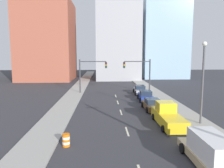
{
  "coord_description": "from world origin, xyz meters",
  "views": [
    {
      "loc": [
        -2.15,
        -2.93,
        6.73
      ],
      "look_at": [
        -0.68,
        31.64,
        2.2
      ],
      "focal_mm": 35.0,
      "sensor_mm": 36.0,
      "label": 1
    }
  ],
  "objects": [
    {
      "name": "sidewalk_right",
      "position": [
        7.15,
        44.26,
        0.08
      ],
      "size": [
        3.03,
        88.53,
        0.16
      ],
      "color": "#9E9B93",
      "rests_on": "ground"
    },
    {
      "name": "street_lamp",
      "position": [
        7.37,
        17.32,
        4.67
      ],
      "size": [
        0.44,
        0.44,
        8.03
      ],
      "color": "#4C4C51",
      "rests_on": "ground"
    },
    {
      "name": "sedan_brown",
      "position": [
        4.0,
        23.39,
        0.65
      ],
      "size": [
        2.22,
        4.42,
        1.42
      ],
      "rotation": [
        0.0,
        0.0,
        0.02
      ],
      "color": "brown",
      "rests_on": "ground"
    },
    {
      "name": "sedan_blue",
      "position": [
        4.28,
        29.1,
        0.69
      ],
      "size": [
        2.33,
        4.49,
        1.51
      ],
      "rotation": [
        0.0,
        0.0,
        -0.05
      ],
      "color": "navy",
      "rests_on": "ground"
    },
    {
      "name": "box_truck_tan",
      "position": [
        4.33,
        9.24,
        0.96
      ],
      "size": [
        2.23,
        5.91,
        2.01
      ],
      "rotation": [
        0.0,
        0.0,
        -0.0
      ],
      "color": "tan",
      "rests_on": "ground"
    },
    {
      "name": "building_glass_right",
      "position": [
        16.15,
        67.49,
        17.26
      ],
      "size": [
        13.0,
        20.0,
        34.51
      ],
      "color": "#8CADC6",
      "rests_on": "ground"
    },
    {
      "name": "building_brick_left",
      "position": [
        -17.47,
        59.49,
        10.71
      ],
      "size": [
        14.0,
        16.0,
        21.43
      ],
      "color": "#9E513D",
      "rests_on": "ground"
    },
    {
      "name": "building_office_center",
      "position": [
        2.1,
        63.49,
        10.54
      ],
      "size": [
        12.0,
        20.0,
        21.09
      ],
      "color": "#99999E",
      "rests_on": "ground"
    },
    {
      "name": "lane_stripe_at_22m",
      "position": [
        0.0,
        22.42,
        0.0
      ],
      "size": [
        0.16,
        2.4,
        0.01
      ],
      "primitive_type": "cube",
      "color": "beige",
      "rests_on": "ground"
    },
    {
      "name": "sidewalk_left",
      "position": [
        -7.15,
        44.26,
        0.08
      ],
      "size": [
        3.03,
        88.53,
        0.16
      ],
      "color": "#9E9B93",
      "rests_on": "ground"
    },
    {
      "name": "traffic_signal_left",
      "position": [
        -4.75,
        35.74,
        3.99
      ],
      "size": [
        4.92,
        0.35,
        6.08
      ],
      "color": "#38383D",
      "rests_on": "ground"
    },
    {
      "name": "traffic_signal_right",
      "position": [
        4.84,
        35.74,
        3.99
      ],
      "size": [
        4.92,
        0.35,
        6.08
      ],
      "color": "#38383D",
      "rests_on": "ground"
    },
    {
      "name": "pickup_truck_yellow",
      "position": [
        4.17,
        17.55,
        0.85
      ],
      "size": [
        2.25,
        6.16,
        2.12
      ],
      "rotation": [
        0.0,
        0.0,
        -0.0
      ],
      "color": "gold",
      "rests_on": "ground"
    },
    {
      "name": "sedan_silver",
      "position": [
        4.42,
        34.88,
        0.69
      ],
      "size": [
        2.24,
        4.75,
        1.5
      ],
      "rotation": [
        0.0,
        0.0,
        -0.04
      ],
      "color": "#B2B2BC",
      "rests_on": "ground"
    },
    {
      "name": "lane_stripe_at_16m",
      "position": [
        0.0,
        15.76,
        0.0
      ],
      "size": [
        0.16,
        2.4,
        0.01
      ],
      "primitive_type": "cube",
      "color": "beige",
      "rests_on": "ground"
    },
    {
      "name": "lane_stripe_at_33m",
      "position": [
        0.0,
        32.94,
        0.0
      ],
      "size": [
        0.16,
        2.4,
        0.01
      ],
      "primitive_type": "cube",
      "color": "beige",
      "rests_on": "ground"
    },
    {
      "name": "traffic_barrel",
      "position": [
        -4.91,
        12.75,
        0.47
      ],
      "size": [
        0.56,
        0.56,
        0.95
      ],
      "color": "orange",
      "rests_on": "ground"
    },
    {
      "name": "lane_stripe_at_28m",
      "position": [
        0.0,
        27.91,
        0.0
      ],
      "size": [
        0.16,
        2.4,
        0.01
      ],
      "primitive_type": "cube",
      "color": "beige",
      "rests_on": "ground"
    }
  ]
}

